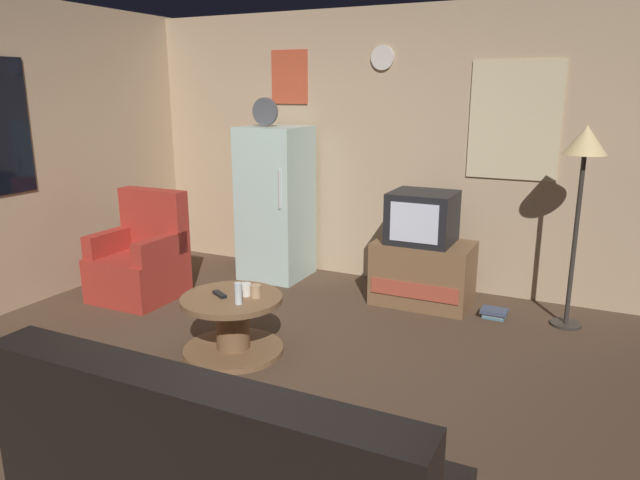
% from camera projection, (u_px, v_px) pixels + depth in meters
% --- Properties ---
extents(ground_plane, '(12.00, 12.00, 0.00)m').
position_uv_depth(ground_plane, '(249.00, 381.00, 3.84)').
color(ground_plane, '#4C3828').
extents(wall_with_art, '(5.20, 0.12, 2.58)m').
position_uv_depth(wall_with_art, '(383.00, 148.00, 5.65)').
color(wall_with_art, tan).
rests_on(wall_with_art, ground_plane).
extents(fridge, '(0.60, 0.62, 1.77)m').
position_uv_depth(fridge, '(276.00, 203.00, 5.82)').
color(fridge, silver).
rests_on(fridge, ground_plane).
extents(tv_stand, '(0.84, 0.53, 0.56)m').
position_uv_depth(tv_stand, '(423.00, 273.00, 5.17)').
color(tv_stand, brown).
rests_on(tv_stand, ground_plane).
extents(crt_tv, '(0.54, 0.51, 0.44)m').
position_uv_depth(crt_tv, '(423.00, 217.00, 5.06)').
color(crt_tv, black).
rests_on(crt_tv, tv_stand).
extents(standing_lamp, '(0.32, 0.32, 1.59)m').
position_uv_depth(standing_lamp, '(584.00, 156.00, 4.40)').
color(standing_lamp, '#332D28').
rests_on(standing_lamp, ground_plane).
extents(coffee_table, '(0.72, 0.72, 0.43)m').
position_uv_depth(coffee_table, '(233.00, 325.00, 4.20)').
color(coffee_table, brown).
rests_on(coffee_table, ground_plane).
extents(wine_glass, '(0.05, 0.05, 0.15)m').
position_uv_depth(wine_glass, '(238.00, 293.00, 3.99)').
color(wine_glass, silver).
rests_on(wine_glass, coffee_table).
extents(mug_ceramic_white, '(0.08, 0.08, 0.09)m').
position_uv_depth(mug_ceramic_white, '(246.00, 290.00, 4.15)').
color(mug_ceramic_white, silver).
rests_on(mug_ceramic_white, coffee_table).
extents(mug_ceramic_tan, '(0.08, 0.08, 0.09)m').
position_uv_depth(mug_ceramic_tan, '(256.00, 291.00, 4.12)').
color(mug_ceramic_tan, tan).
rests_on(mug_ceramic_tan, coffee_table).
extents(remote_control, '(0.15, 0.11, 0.02)m').
position_uv_depth(remote_control, '(220.00, 294.00, 4.16)').
color(remote_control, black).
rests_on(remote_control, coffee_table).
extents(armchair, '(0.68, 0.68, 0.96)m').
position_uv_depth(armchair, '(141.00, 260.00, 5.33)').
color(armchair, '#A52D23').
rests_on(armchair, ground_plane).
extents(book_stack, '(0.21, 0.16, 0.07)m').
position_uv_depth(book_stack, '(494.00, 313.00, 4.88)').
color(book_stack, teal).
rests_on(book_stack, ground_plane).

